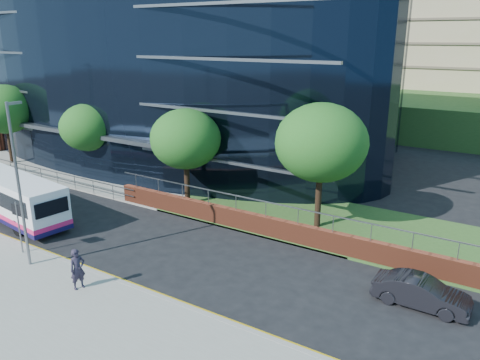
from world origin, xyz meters
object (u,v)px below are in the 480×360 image
Objects in this scene: tree_far_a at (5,109)px; parked_car at (421,293)px; tree_far_d at (321,143)px; streetlight_east at (19,181)px; street_sign at (18,217)px; pedestrian at (78,269)px; city_bus at (10,196)px; tree_far_b at (88,127)px; tree_far_c at (186,139)px.

parked_car is (36.09, -4.51, -4.21)m from tree_far_a.
tree_far_d is 15.77m from streetlight_east.
streetlight_east reaches higher than tree_far_a.
street_sign is 2.80m from streetlight_east.
tree_far_d reaches higher than pedestrian.
city_bus is (-5.24, 2.77, -0.67)m from street_sign.
pedestrian is at bearing -42.65° from tree_far_b.
tree_far_a is 0.87× the size of streetlight_east.
streetlight_east is at bearing -129.40° from tree_far_d.
parked_car is (18.59, 6.07, -1.50)m from street_sign.
tree_far_c is (10.00, -0.50, 0.33)m from tree_far_b.
tree_far_b is at bearing 61.68° from pedestrian.
street_sign is at bearing -20.74° from city_bus.
tree_far_a is (-17.50, 10.59, 2.71)m from street_sign.
parked_car is (7.09, -5.51, -4.54)m from tree_far_d.
city_bus is at bearing -32.50° from tree_far_a.
streetlight_east is 4.26× the size of pedestrian.
tree_far_b is at bearing 112.41° from city_bus.
tree_far_c is at bearing 28.74° from pedestrian.
city_bus is at bearing -134.72° from tree_far_c.
tree_far_b is 9.04m from city_bus.
tree_far_a is 14.93m from city_bus.
streetlight_east reaches higher than tree_far_d.
tree_far_d is (19.00, 0.50, 0.98)m from tree_far_b.
streetlight_east is 5.17m from pedestrian.
pedestrian is (2.93, -11.41, -3.45)m from tree_far_c.
tree_far_d reaches higher than city_bus.
parked_car is at bearing -7.13° from tree_far_a.
tree_far_b is at bearing 2.86° from tree_far_a.
tree_far_d reaches higher than street_sign.
tree_far_b is at bearing -178.49° from tree_far_d.
tree_far_c is 0.81× the size of streetlight_east.
city_bus is at bearing 98.09° from parked_car.
pedestrian is at bearing 117.88° from parked_car.
tree_far_a is 0.66× the size of city_bus.
street_sign is 0.71× the size of parked_car.
streetlight_east reaches higher than tree_far_b.
tree_far_b is 19.03m from tree_far_d.
street_sign is 19.61m from parked_car.
tree_far_c is at bearing 84.89° from streetlight_east.
city_bus is 11.27m from pedestrian.
tree_far_c is (20.00, 0.00, -0.33)m from tree_far_a.
parked_car is (17.09, 6.66, -3.79)m from streetlight_east.
tree_far_a is at bearing 148.83° from street_sign.
parked_car is (23.83, 3.30, -0.83)m from city_bus.
street_sign is 0.27× the size of city_bus.
pedestrian is (5.43, -0.83, -1.06)m from street_sign.
city_bus is (-16.74, -8.81, -3.71)m from tree_far_d.
tree_far_c is at bearing -2.86° from tree_far_b.
street_sign is at bearing -55.92° from tree_far_b.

